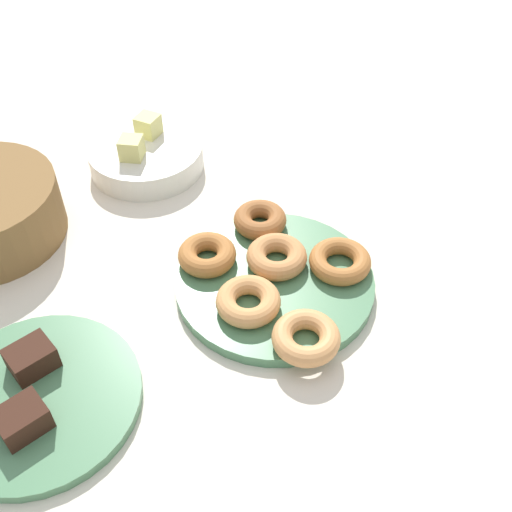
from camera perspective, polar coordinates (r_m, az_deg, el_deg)
ground_plane at (r=0.87m, az=1.74°, el=-2.86°), size 2.40×2.40×0.00m
donut_plate at (r=0.87m, az=1.75°, el=-2.48°), size 0.28×0.28×0.02m
donut_0 at (r=0.88m, az=7.81°, el=-0.48°), size 0.12×0.12×0.03m
donut_1 at (r=0.93m, az=0.37°, el=3.39°), size 0.10×0.10×0.03m
donut_2 at (r=0.81m, az=-0.72°, el=-4.23°), size 0.10×0.10×0.03m
donut_3 at (r=0.78m, az=4.67°, el=-7.57°), size 0.11×0.11×0.03m
donut_4 at (r=0.88m, az=-4.56°, el=0.12°), size 0.12×0.12×0.03m
donut_5 at (r=0.87m, az=1.93°, el=-0.06°), size 0.11×0.11×0.03m
cake_plate at (r=0.80m, az=-19.60°, el=-12.38°), size 0.25×0.25×0.01m
brownie_near at (r=0.76m, az=-20.90°, el=-14.00°), size 0.07×0.06×0.03m
brownie_far at (r=0.81m, az=-20.14°, el=-8.90°), size 0.07×0.06×0.03m
fruit_bowl at (r=1.09m, az=-10.14°, el=9.05°), size 0.20×0.20×0.04m
melon_chunk_left at (r=1.05m, az=-11.50°, el=9.81°), size 0.05×0.05×0.04m
melon_chunk_right at (r=1.10m, az=-9.98°, el=11.85°), size 0.04×0.04×0.04m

